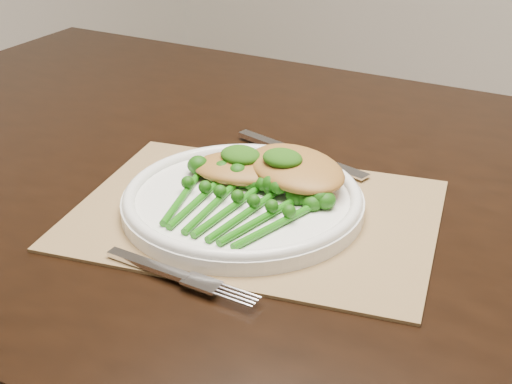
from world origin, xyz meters
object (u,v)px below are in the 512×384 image
Objects in this scene: placemat at (256,214)px; broccolini_bundle at (228,210)px; chicken_fillet_left at (243,168)px; dinner_plate at (243,199)px.

placemat is 2.34× the size of broccolini_bundle.
placemat is 0.07m from chicken_fillet_left.
chicken_fillet_left is 0.09m from broccolini_bundle.
dinner_plate reaches higher than placemat.
dinner_plate is (-0.02, -0.00, 0.01)m from placemat.
chicken_fillet_left reaches higher than broccolini_bundle.
broccolini_bundle is (0.04, -0.08, -0.01)m from chicken_fillet_left.
dinner_plate is 0.05m from chicken_fillet_left.
chicken_fillet_left is at bearing 125.68° from dinner_plate.
placemat is at bearing -65.48° from chicken_fillet_left.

